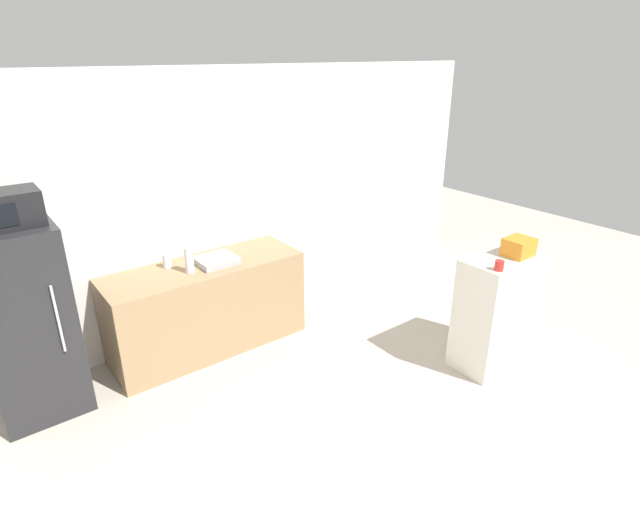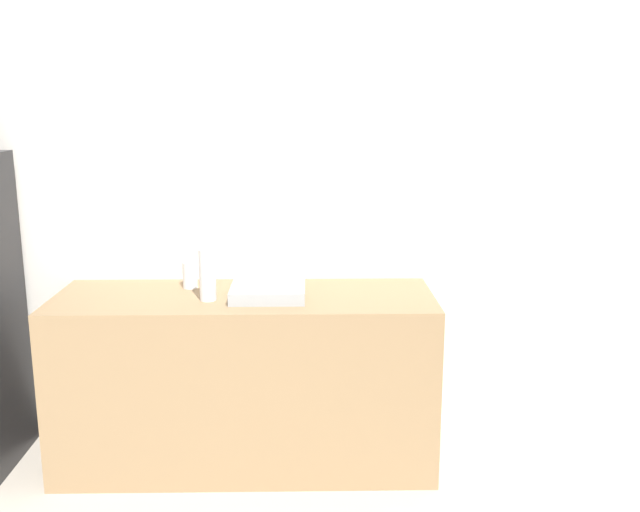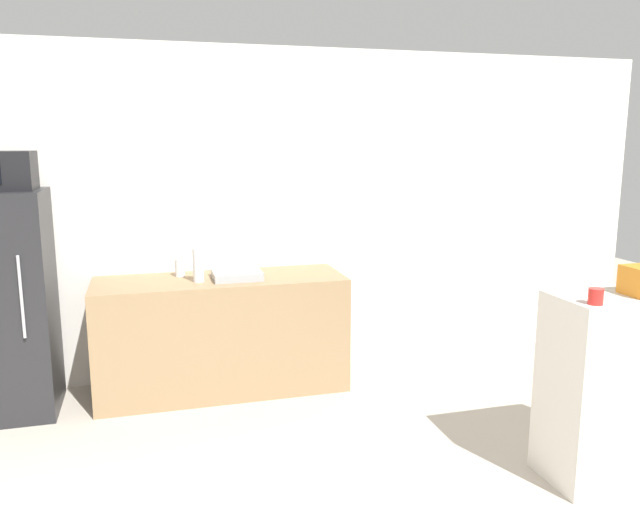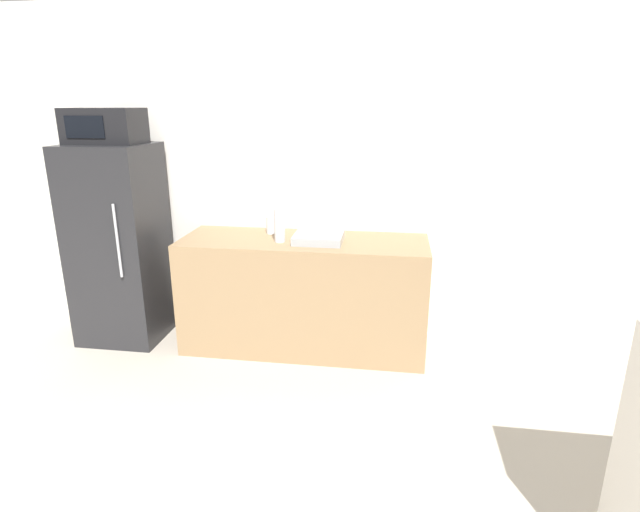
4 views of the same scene
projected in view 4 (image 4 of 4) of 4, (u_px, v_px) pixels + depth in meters
wall_back at (286, 175)px, 3.97m from camera, size 8.00×0.06×2.60m
refrigerator at (119, 244)px, 3.94m from camera, size 0.63×0.60×1.56m
microwave at (104, 126)px, 3.67m from camera, size 0.54×0.33×0.26m
counter at (304, 294)px, 3.85m from camera, size 1.85×0.64×0.87m
sink_basin at (319, 238)px, 3.66m from camera, size 0.35×0.32×0.06m
bottle_tall at (280, 225)px, 3.64m from camera, size 0.08×0.08×0.25m
bottle_short at (271, 225)px, 3.89m from camera, size 0.07×0.07×0.13m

